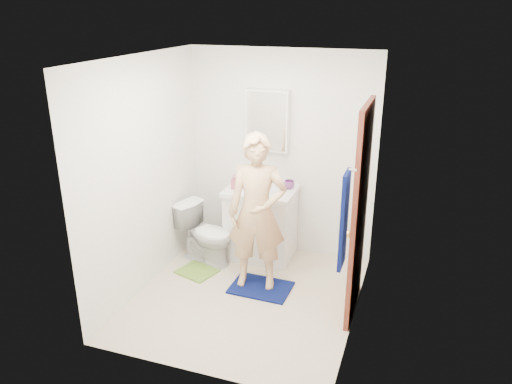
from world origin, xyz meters
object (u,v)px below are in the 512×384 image
soap_dispenser (234,182)px  man (257,213)px  toilet (206,234)px  medicine_cabinet (268,120)px  towel (344,220)px  vanity_cabinet (261,225)px  toothbrush_cup (289,185)px

soap_dispenser → man: 0.76m
toilet → man: 0.95m
medicine_cabinet → towel: (1.18, -1.71, -0.35)m
toilet → soap_dispenser: soap_dispenser is taller
soap_dispenser → man: (0.48, -0.58, -0.09)m
vanity_cabinet → soap_dispenser: soap_dispenser is taller
vanity_cabinet → toilet: bearing=-149.5°
medicine_cabinet → toothbrush_cup: (0.30, -0.10, -0.70)m
toilet → toothbrush_cup: (0.86, 0.45, 0.55)m
soap_dispenser → man: man is taller
man → towel: bearing=-49.2°
soap_dispenser → toothbrush_cup: size_ratio=1.41×
vanity_cabinet → toothbrush_cup: bearing=22.1°
toothbrush_cup → toilet: bearing=-152.3°
towel → vanity_cabinet: bearing=128.5°
toilet → vanity_cabinet: bearing=-42.2°
man → toothbrush_cup: bearing=71.6°
vanity_cabinet → medicine_cabinet: size_ratio=1.14×
towel → man: (-1.00, 0.82, -0.40)m
medicine_cabinet → toilet: medicine_cabinet is taller
towel → soap_dispenser: bearing=136.5°
vanity_cabinet → toilet: 0.65m
soap_dispenser → man: size_ratio=0.10×
towel → toothbrush_cup: bearing=118.7°
vanity_cabinet → towel: towel is taller
toothbrush_cup → vanity_cabinet: bearing=-157.9°
medicine_cabinet → man: (0.18, -0.89, -0.75)m
vanity_cabinet → man: size_ratio=0.49×
towel → toilet: (-1.74, 1.16, -0.90)m
towel → medicine_cabinet: bearing=124.6°
medicine_cabinet → soap_dispenser: size_ratio=4.14×
man → medicine_cabinet: bearing=91.7°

